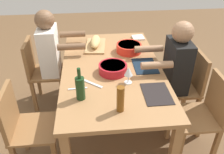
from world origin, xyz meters
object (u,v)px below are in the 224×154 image
diner_far_center (173,68)px  wine_bottle (80,88)px  bread_loaf (95,41)px  cutting_board (96,46)px  dining_table (112,75)px  chair_near_left (40,70)px  wine_glass (129,72)px  diner_near_left (53,53)px  beer_bottle (120,99)px  napkin_stack (138,38)px  chair_far_center (187,84)px  serving_bowl_pasta (129,47)px  serving_bowl_greens (113,68)px  chair_near_right (24,125)px  chair_far_right (205,113)px

diner_far_center → wine_bottle: 1.06m
bread_loaf → cutting_board: bearing=0.0°
dining_table → chair_near_left: size_ratio=2.01×
dining_table → bread_loaf: 0.54m
cutting_board → wine_bottle: bearing=-9.5°
wine_bottle → wine_glass: size_ratio=1.75×
cutting_board → diner_near_left: bearing=-86.6°
diner_far_center → cutting_board: size_ratio=3.00×
dining_table → beer_bottle: 0.68m
wine_glass → wine_bottle: bearing=-66.0°
wine_bottle → napkin_stack: 1.34m
chair_far_center → chair_near_left: same height
wine_bottle → wine_glass: wine_bottle is taller
serving_bowl_pasta → napkin_stack: 0.38m
diner_far_center → serving_bowl_greens: bearing=-82.4°
serving_bowl_greens → napkin_stack: size_ratio=1.97×
chair_near_right → chair_near_left: bearing=180.0°
napkin_stack → chair_near_right: bearing=-46.6°
chair_near_right → chair_far_center: (-0.47, 1.64, 0.00)m
chair_far_right → bread_loaf: size_ratio=2.66×
cutting_board → bread_loaf: bearing=0.0°
bread_loaf → beer_bottle: beer_bottle is taller
dining_table → chair_near_right: 0.96m
serving_bowl_greens → napkin_stack: (-0.76, 0.39, -0.04)m
wine_bottle → dining_table: bearing=146.8°
chair_near_right → diner_near_left: size_ratio=0.71×
dining_table → diner_far_center: size_ratio=1.43×
chair_far_right → cutting_board: (-0.97, -0.96, 0.27)m
serving_bowl_pasta → cutting_board: bearing=-114.5°
chair_near_left → napkin_stack: chair_near_left is taller
dining_table → beer_bottle: size_ratio=7.78×
chair_near_right → chair_far_right: same height
serving_bowl_greens → diner_far_center: bearing=97.6°
chair_far_right → napkin_stack: chair_far_right is taller
cutting_board → dining_table: bearing=16.0°
wine_glass → chair_far_right: bearing=74.5°
chair_near_left → diner_near_left: bearing=90.0°
chair_near_left → diner_near_left: size_ratio=0.71×
dining_table → cutting_board: size_ratio=4.28×
diner_far_center → wine_glass: 0.61m
diner_far_center → serving_bowl_pasta: bearing=-129.0°
chair_far_center → chair_near_left: 1.70m
dining_table → wine_bottle: (0.47, -0.31, 0.19)m
serving_bowl_greens → wine_glass: wine_glass is taller
diner_far_center → wine_bottle: diner_far_center is taller
serving_bowl_pasta → napkin_stack: (-0.34, 0.17, -0.04)m
chair_far_right → wine_glass: size_ratio=5.12×
chair_far_center → bread_loaf: (-0.50, -0.96, 0.32)m
serving_bowl_greens → cutting_board: bearing=-166.0°
cutting_board → wine_bottle: (0.97, -0.16, 0.10)m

